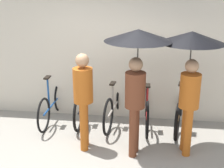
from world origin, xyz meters
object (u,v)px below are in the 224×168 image
(parked_bicycle_2, at_px, (115,104))
(pedestrian_trailing, at_px, (191,59))
(pedestrian_center, at_px, (137,57))
(parked_bicycle_1, at_px, (84,103))
(parked_bicycle_4, at_px, (180,109))
(pedestrian_leading, at_px, (83,95))
(parked_bicycle_0, at_px, (52,103))
(parked_bicycle_3, at_px, (147,108))

(parked_bicycle_2, relative_size, pedestrian_trailing, 0.89)
(pedestrian_center, bearing_deg, parked_bicycle_1, 143.00)
(parked_bicycle_2, relative_size, pedestrian_center, 0.88)
(parked_bicycle_4, relative_size, pedestrian_leading, 1.06)
(parked_bicycle_2, height_order, pedestrian_leading, pedestrian_leading)
(parked_bicycle_0, bearing_deg, parked_bicycle_3, -90.05)
(pedestrian_center, bearing_deg, parked_bicycle_3, 88.25)
(parked_bicycle_3, relative_size, pedestrian_leading, 1.01)
(pedestrian_center, bearing_deg, pedestrian_leading, -172.10)
(pedestrian_leading, relative_size, pedestrian_center, 0.81)
(parked_bicycle_4, xyz_separation_m, pedestrian_center, (-0.80, -1.01, 1.26))
(pedestrian_center, bearing_deg, pedestrian_trailing, 17.70)
(pedestrian_leading, bearing_deg, parked_bicycle_0, 123.66)
(pedestrian_leading, bearing_deg, parked_bicycle_2, 62.23)
(parked_bicycle_3, distance_m, pedestrian_trailing, 1.62)
(parked_bicycle_2, height_order, pedestrian_center, pedestrian_center)
(parked_bicycle_3, bearing_deg, parked_bicycle_0, 87.46)
(parked_bicycle_2, bearing_deg, pedestrian_trailing, -119.73)
(pedestrian_trailing, bearing_deg, parked_bicycle_2, 137.41)
(parked_bicycle_4, bearing_deg, pedestrian_trailing, -169.70)
(parked_bicycle_1, distance_m, parked_bicycle_3, 1.27)
(parked_bicycle_2, relative_size, parked_bicycle_4, 1.03)
(parked_bicycle_1, xyz_separation_m, parked_bicycle_4, (1.90, -0.08, -0.00))
(parked_bicycle_0, xyz_separation_m, pedestrian_leading, (0.87, -0.99, 0.60))
(pedestrian_leading, bearing_deg, parked_bicycle_1, 94.74)
(parked_bicycle_3, height_order, pedestrian_center, pedestrian_center)
(parked_bicycle_1, relative_size, pedestrian_center, 0.82)
(parked_bicycle_3, relative_size, parked_bicycle_4, 0.95)
(parked_bicycle_1, height_order, pedestrian_leading, pedestrian_leading)
(parked_bicycle_1, height_order, parked_bicycle_4, parked_bicycle_4)
(parked_bicycle_2, height_order, parked_bicycle_4, parked_bicycle_2)
(parked_bicycle_1, xyz_separation_m, pedestrian_leading, (0.24, -1.09, 0.60))
(parked_bicycle_2, xyz_separation_m, parked_bicycle_3, (0.63, -0.09, -0.00))
(parked_bicycle_0, height_order, pedestrian_center, pedestrian_center)
(parked_bicycle_0, relative_size, pedestrian_trailing, 0.84)
(pedestrian_leading, bearing_deg, parked_bicycle_4, 23.75)
(parked_bicycle_3, xyz_separation_m, pedestrian_center, (-0.17, -0.99, 1.26))
(parked_bicycle_0, distance_m, parked_bicycle_4, 2.53)
(parked_bicycle_3, xyz_separation_m, pedestrian_leading, (-1.03, -0.99, 0.60))
(parked_bicycle_3, xyz_separation_m, pedestrian_trailing, (0.66, -0.84, 1.21))
(parked_bicycle_1, relative_size, pedestrian_trailing, 0.84)
(parked_bicycle_4, relative_size, pedestrian_center, 0.85)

